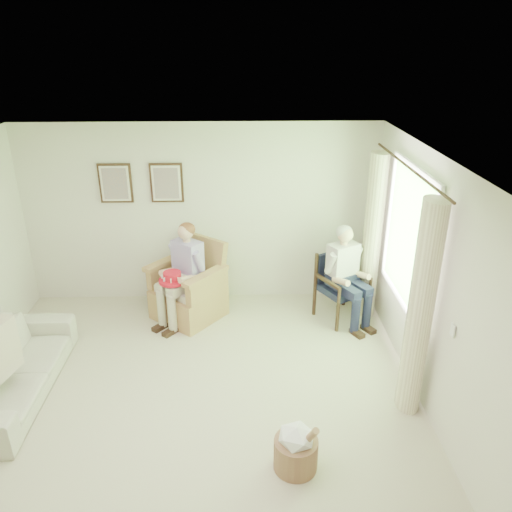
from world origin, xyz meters
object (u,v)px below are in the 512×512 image
red_hat (172,278)px  hatbox (296,448)px  wicker_armchair (189,293)px  sofa (12,370)px  person_wicker (186,267)px  wood_armchair (341,283)px  person_dark (345,269)px

red_hat → hatbox: (1.39, -2.49, -0.49)m
wicker_armchair → red_hat: wicker_armchair is taller
hatbox → sofa: bearing=159.2°
person_wicker → red_hat: 0.24m
wood_armchair → person_dark: 0.32m
person_wicker → hatbox: 2.97m
wicker_armchair → wood_armchair: 2.13m
wood_armchair → person_wicker: (-2.13, -0.09, 0.31)m
red_hat → wood_armchair: bearing=5.9°
wicker_armchair → person_dark: person_dark is taller
sofa → wicker_armchair: bearing=-47.3°
person_dark → person_wicker: bearing=149.0°
wicker_armchair → person_wicker: 0.48m
person_wicker → wood_armchair: bearing=41.6°
wicker_armchair → sofa: size_ratio=0.54×
wicker_armchair → sofa: bearing=-98.1°
wicker_armchair → red_hat: size_ratio=3.03×
person_wicker → red_hat: bearing=-99.3°
person_dark → red_hat: size_ratio=3.72×
wicker_armchair → red_hat: (-0.16, -0.29, 0.38)m
person_wicker → red_hat: (-0.16, -0.15, -0.09)m
person_wicker → hatbox: (1.23, -2.64, -0.58)m
red_hat → person_wicker: bearing=41.5°
wood_armchair → hatbox: bearing=-137.6°
wood_armchair → sofa: (-3.90, -1.59, -0.21)m
person_dark → red_hat: person_dark is taller
wood_armchair → sofa: size_ratio=0.45×
sofa → hatbox: same height
wood_armchair → sofa: wood_armchair is taller
sofa → person_dark: 4.18m
hatbox → wood_armchair: bearing=71.8°
sofa → hatbox: bearing=-110.8°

